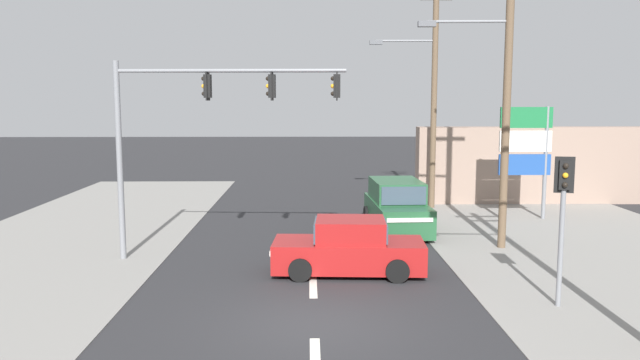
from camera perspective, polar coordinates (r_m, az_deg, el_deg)
The scene contains 12 objects.
ground_plane at distance 13.90m, azimuth -0.53°, elevation -13.08°, with size 140.00×140.00×0.00m, color #28282B.
lane_dash_mid at distance 16.74m, azimuth -0.63°, elevation -9.49°, with size 0.20×2.40×0.01m, color silver.
lane_dash_far at distance 21.57m, azimuth -0.74°, elevation -5.65°, with size 0.20×2.40×0.01m, color silver.
kerb_left_verge at distance 19.58m, azimuth -26.65°, elevation -7.77°, with size 8.00×40.00×0.02m, color gray.
utility_pole_midground_right at distance 20.95m, azimuth 16.42°, elevation 8.66°, with size 3.78×0.42×10.15m.
utility_pole_background_right at distance 28.26m, azimuth 10.15°, elevation 8.58°, with size 3.78×0.36×10.31m.
traffic_signal_mast at distance 18.91m, azimuth -11.18°, elevation 5.70°, with size 6.88×0.69×6.00m.
pedestal_signal_right_kerb at distance 15.46m, azimuth 21.32°, elevation -2.22°, with size 0.44×0.31×3.56m.
shopping_plaza_sign at distance 26.51m, azimuth 18.25°, elevation 2.93°, with size 2.10×0.16×4.60m.
shopfront_wall_far at distance 31.23m, azimuth 19.78°, elevation 1.29°, with size 12.00×1.00×3.60m, color gray.
sedan_crossing_left at distance 17.57m, azimuth 2.65°, elevation -6.32°, with size 4.32×2.07×1.56m.
suv_oncoming_near at distance 23.32m, azimuth 7.04°, elevation -2.51°, with size 2.22×4.61×1.90m.
Camera 1 is at (-0.13, -13.02, 4.85)m, focal length 35.00 mm.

